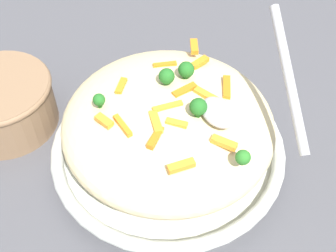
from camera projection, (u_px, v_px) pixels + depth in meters
ground_plane at (168, 160)px, 0.67m from camera, size 2.40×2.40×0.00m
serving_bowl at (168, 150)px, 0.65m from camera, size 0.34×0.34×0.04m
pasta_mound at (168, 123)px, 0.61m from camera, size 0.30×0.30×0.09m
carrot_piece_0 at (207, 95)px, 0.58m from camera, size 0.04×0.02×0.01m
carrot_piece_1 at (181, 166)px, 0.51m from camera, size 0.01×0.03×0.01m
carrot_piece_2 at (165, 65)px, 0.63m from camera, size 0.02×0.03×0.01m
carrot_piece_3 at (185, 90)px, 0.59m from camera, size 0.02×0.04×0.01m
carrot_piece_4 at (194, 47)px, 0.65m from camera, size 0.03×0.02×0.01m
carrot_piece_5 at (200, 62)px, 0.63m from camera, size 0.02×0.03×0.01m
carrot_piece_6 at (224, 143)px, 0.53m from camera, size 0.03×0.03×0.01m
carrot_piece_7 at (156, 138)px, 0.54m from camera, size 0.03×0.03×0.01m
carrot_piece_8 at (177, 123)px, 0.55m from camera, size 0.03×0.03×0.01m
carrot_piece_9 at (156, 122)px, 0.55m from camera, size 0.04×0.02×0.01m
carrot_piece_10 at (168, 107)px, 0.57m from camera, size 0.01×0.04×0.01m
carrot_piece_11 at (123, 126)px, 0.55m from camera, size 0.04×0.01×0.01m
carrot_piece_12 at (227, 87)px, 0.60m from camera, size 0.04×0.03×0.01m
carrot_piece_13 at (121, 86)px, 0.60m from camera, size 0.03×0.03×0.01m
carrot_piece_14 at (104, 121)px, 0.56m from camera, size 0.03×0.02×0.01m
broccoli_floret_0 at (186, 70)px, 0.60m from camera, size 0.02×0.02×0.03m
broccoli_floret_1 at (167, 76)px, 0.59m from camera, size 0.02×0.02×0.03m
broccoli_floret_2 at (198, 107)px, 0.55m from camera, size 0.02×0.02×0.03m
broccoli_floret_3 at (243, 157)px, 0.51m from camera, size 0.02×0.02×0.02m
broccoli_floret_4 at (99, 100)px, 0.57m from camera, size 0.02×0.02×0.02m
serving_spoon at (246, 99)px, 0.54m from camera, size 0.17×0.13×0.11m
companion_bowl at (2, 102)px, 0.69m from camera, size 0.17×0.17×0.08m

